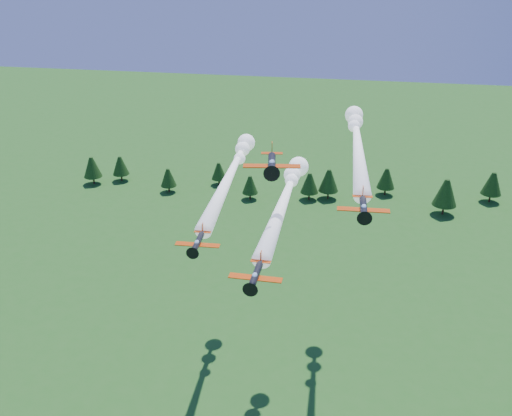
% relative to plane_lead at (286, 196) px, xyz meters
% --- Properties ---
extents(plane_lead, '(6.75, 44.34, 3.70)m').
position_rel_plane_lead_xyz_m(plane_lead, '(0.00, 0.00, 0.00)').
color(plane_lead, black).
rests_on(plane_lead, ground).
extents(plane_left, '(7.23, 49.72, 3.70)m').
position_rel_plane_lead_xyz_m(plane_left, '(-11.64, 11.54, -0.90)').
color(plane_left, black).
rests_on(plane_left, ground).
extents(plane_right, '(7.66, 51.75, 3.70)m').
position_rel_plane_lead_xyz_m(plane_right, '(10.87, 14.80, 5.38)').
color(plane_right, black).
rests_on(plane_right, ground).
extents(plane_slot, '(8.58, 9.36, 3.00)m').
position_rel_plane_lead_xyz_m(plane_slot, '(-1.34, -6.57, 8.05)').
color(plane_slot, black).
rests_on(plane_slot, ground).
extents(treeline, '(168.64, 19.98, 11.85)m').
position_rel_plane_lead_xyz_m(treeline, '(8.63, 92.96, -34.28)').
color(treeline, '#382314').
rests_on(treeline, ground).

